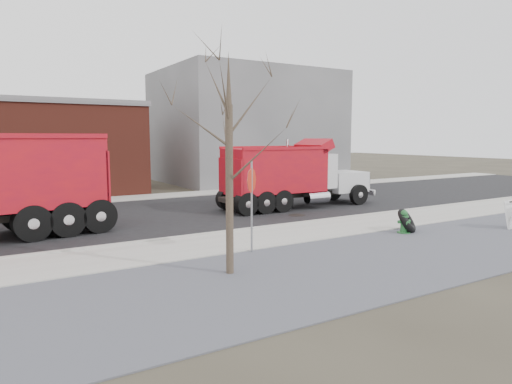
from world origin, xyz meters
TOP-DOWN VIEW (x-y plane):
  - ground at (0.00, 0.00)m, footprint 120.00×120.00m
  - gravel_verge at (0.00, -3.50)m, footprint 60.00×5.00m
  - sidewalk at (0.00, 0.25)m, footprint 60.00×2.50m
  - curb at (0.00, 1.55)m, footprint 60.00×0.15m
  - road at (0.00, 6.30)m, footprint 60.00×9.40m
  - far_sidewalk at (0.00, 12.00)m, footprint 60.00×2.00m
  - building_grey at (9.00, 18.00)m, footprint 12.00×10.00m
  - bare_tree at (-3.20, -2.60)m, footprint 3.20×3.20m
  - fire_hydrant at (4.00, -1.57)m, footprint 0.47×0.46m
  - truck_tire at (4.25, -1.47)m, footprint 1.15×1.09m
  - stop_sign at (-1.71, -1.10)m, footprint 0.57×0.48m
  - dump_truck_red_a at (4.05, 5.07)m, footprint 7.76×2.22m

SIDE VIEW (x-z plane):
  - ground at x=0.00m, z-range 0.00..0.00m
  - road at x=0.00m, z-range 0.00..0.02m
  - gravel_verge at x=0.00m, z-range 0.00..0.03m
  - sidewalk at x=0.00m, z-range 0.00..0.06m
  - far_sidewalk at x=0.00m, z-range 0.00..0.06m
  - curb at x=0.00m, z-range 0.00..0.11m
  - fire_hydrant at x=4.00m, z-range -0.03..0.79m
  - truck_tire at x=4.25m, z-range -0.05..0.86m
  - dump_truck_red_a at x=4.05m, z-range 0.03..3.16m
  - stop_sign at x=-1.71m, z-range 0.49..3.11m
  - bare_tree at x=-3.20m, z-range 0.70..5.90m
  - building_grey at x=9.00m, z-range 0.00..8.00m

